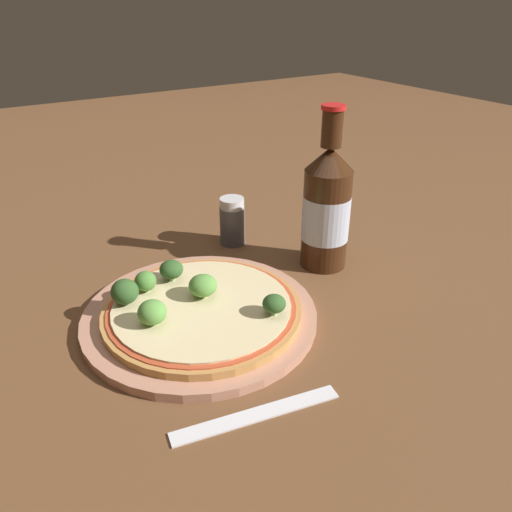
% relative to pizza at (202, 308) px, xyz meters
% --- Properties ---
extents(ground_plane, '(3.00, 3.00, 0.00)m').
position_rel_pizza_xyz_m(ground_plane, '(0.00, 0.03, -0.02)').
color(ground_plane, brown).
extents(plate, '(0.29, 0.29, 0.01)m').
position_rel_pizza_xyz_m(plate, '(-0.00, -0.00, -0.01)').
color(plate, tan).
rests_on(plate, ground_plane).
extents(pizza, '(0.25, 0.25, 0.01)m').
position_rel_pizza_xyz_m(pizza, '(0.00, 0.00, 0.00)').
color(pizza, '#B77F42').
rests_on(pizza, plate).
extents(broccoli_floret_0, '(0.04, 0.04, 0.03)m').
position_rel_pizza_xyz_m(broccoli_floret_0, '(-0.01, 0.01, 0.02)').
color(broccoli_floret_0, '#89A866').
rests_on(broccoli_floret_0, pizza).
extents(broccoli_floret_1, '(0.03, 0.03, 0.03)m').
position_rel_pizza_xyz_m(broccoli_floret_1, '(0.01, -0.07, 0.02)').
color(broccoli_floret_1, '#89A866').
rests_on(broccoli_floret_1, pizza).
extents(broccoli_floret_2, '(0.03, 0.03, 0.03)m').
position_rel_pizza_xyz_m(broccoli_floret_2, '(0.07, 0.06, 0.02)').
color(broccoli_floret_2, '#89A866').
rests_on(broccoli_floret_2, pizza).
extents(broccoli_floret_3, '(0.03, 0.03, 0.03)m').
position_rel_pizza_xyz_m(broccoli_floret_3, '(-0.07, -0.01, 0.02)').
color(broccoli_floret_3, '#89A866').
rests_on(broccoli_floret_3, pizza).
extents(broccoli_floret_4, '(0.03, 0.03, 0.03)m').
position_rel_pizza_xyz_m(broccoli_floret_4, '(-0.06, -0.05, 0.02)').
color(broccoli_floret_4, '#89A866').
rests_on(broccoli_floret_4, pizza).
extents(broccoli_floret_5, '(0.03, 0.03, 0.03)m').
position_rel_pizza_xyz_m(broccoli_floret_5, '(-0.05, -0.08, 0.02)').
color(broccoli_floret_5, '#89A866').
rests_on(broccoli_floret_5, pizza).
extents(beer_bottle, '(0.07, 0.07, 0.24)m').
position_rel_pizza_xyz_m(beer_bottle, '(-0.03, 0.22, 0.07)').
color(beer_bottle, '#381E0F').
rests_on(beer_bottle, ground_plane).
extents(pepper_shaker, '(0.04, 0.04, 0.08)m').
position_rel_pizza_xyz_m(pepper_shaker, '(-0.17, 0.14, 0.02)').
color(pepper_shaker, '#4C4C51').
rests_on(pepper_shaker, ground_plane).
extents(fork, '(0.05, 0.17, 0.00)m').
position_rel_pizza_xyz_m(fork, '(0.17, -0.03, -0.02)').
color(fork, silver).
rests_on(fork, ground_plane).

